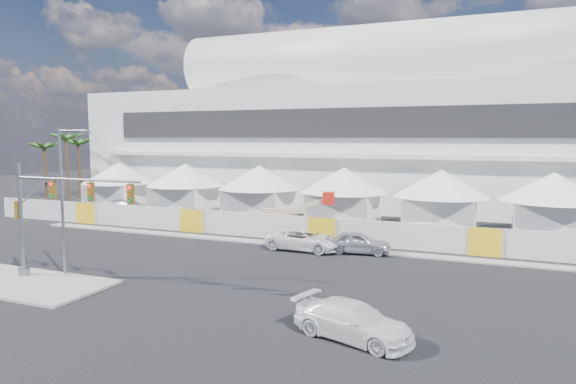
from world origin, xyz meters
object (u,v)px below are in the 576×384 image
at_px(lot_car_a, 425,232).
at_px(lot_car_c, 131,209).
at_px(pickup_curb, 304,240).
at_px(streetlight_median, 65,191).
at_px(traffic_mast, 47,215).
at_px(boom_lift, 277,224).
at_px(pickup_near, 353,321).
at_px(sedan_silver, 358,242).

bearing_deg(lot_car_a, lot_car_c, 125.77).
xyz_separation_m(pickup_curb, streetlight_median, (-10.44, -12.20, 4.37)).
relative_size(pickup_curb, streetlight_median, 0.65).
relative_size(traffic_mast, streetlight_median, 1.04).
relative_size(lot_car_a, boom_lift, 0.57).
xyz_separation_m(pickup_curb, lot_car_c, (-22.45, 8.07, 0.03)).
bearing_deg(pickup_near, sedan_silver, 30.36).
xyz_separation_m(lot_car_c, traffic_mast, (11.68, -21.35, 3.08)).
xyz_separation_m(pickup_near, boom_lift, (-11.87, 19.40, 0.25)).
bearing_deg(lot_car_c, boom_lift, -86.81).
distance_m(sedan_silver, boom_lift, 9.02).
xyz_separation_m(sedan_silver, lot_car_c, (-26.40, 7.59, 0.02)).
distance_m(lot_car_c, boom_lift, 18.69).
height_order(pickup_curb, boom_lift, boom_lift).
relative_size(sedan_silver, traffic_mast, 0.51).
bearing_deg(streetlight_median, lot_car_c, 120.64).
height_order(pickup_curb, lot_car_c, lot_car_c).
relative_size(sedan_silver, pickup_curb, 0.82).
height_order(sedan_silver, lot_car_c, lot_car_c).
relative_size(lot_car_c, streetlight_median, 0.64).
bearing_deg(pickup_near, traffic_mast, 101.47).
bearing_deg(lot_car_c, lot_car_a, -77.86).
xyz_separation_m(streetlight_median, boom_lift, (6.33, 16.71, -4.15)).
distance_m(pickup_curb, lot_car_c, 23.85).
relative_size(sedan_silver, pickup_near, 0.89).
height_order(lot_car_a, boom_lift, boom_lift).
xyz_separation_m(pickup_curb, pickup_near, (7.76, -14.89, -0.03)).
bearing_deg(sedan_silver, pickup_curb, 89.21).
relative_size(pickup_curb, traffic_mast, 0.63).
bearing_deg(traffic_mast, boom_lift, 69.48).
distance_m(lot_car_a, traffic_mast, 27.65).
height_order(streetlight_median, boom_lift, streetlight_median).
distance_m(pickup_near, streetlight_median, 18.92).
bearing_deg(boom_lift, pickup_curb, -62.54).
xyz_separation_m(lot_car_a, streetlight_median, (-18.20, -19.20, 4.44)).
height_order(lot_car_a, streetlight_median, streetlight_median).
xyz_separation_m(lot_car_a, traffic_mast, (-18.52, -20.28, 3.18)).
bearing_deg(streetlight_median, lot_car_a, 46.54).
bearing_deg(pickup_near, boom_lift, 47.90).
bearing_deg(boom_lift, streetlight_median, -125.58).
bearing_deg(boom_lift, traffic_mast, -125.35).
xyz_separation_m(lot_car_a, lot_car_c, (-30.21, 1.07, 0.10)).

